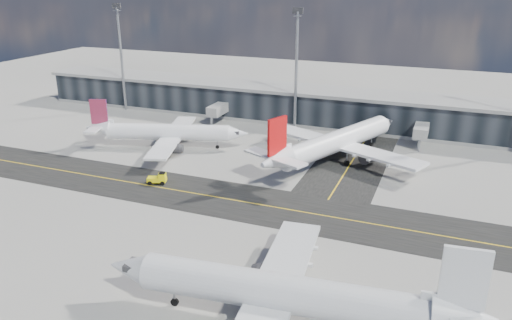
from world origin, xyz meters
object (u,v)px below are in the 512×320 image
(airliner_near, at_px, (286,294))
(baggage_tug, at_px, (159,178))
(service_van, at_px, (339,135))
(airliner_af, at_px, (166,132))
(airliner_redtail, at_px, (336,142))

(airliner_near, height_order, baggage_tug, airliner_near)
(airliner_near, height_order, service_van, airliner_near)
(airliner_af, bearing_deg, airliner_near, 25.20)
(airliner_redtail, relative_size, service_van, 6.97)
(airliner_near, bearing_deg, airliner_af, 36.77)
(baggage_tug, bearing_deg, airliner_af, -171.79)
(airliner_redtail, relative_size, airliner_near, 0.99)
(airliner_af, relative_size, baggage_tug, 9.37)
(airliner_af, height_order, baggage_tug, airliner_af)
(baggage_tug, distance_m, service_van, 45.75)
(baggage_tug, xyz_separation_m, service_van, (24.52, 38.62, -0.25))
(service_van, bearing_deg, airliner_near, -104.48)
(airliner_redtail, bearing_deg, service_van, 123.05)
(airliner_near, distance_m, service_van, 68.18)
(baggage_tug, bearing_deg, service_van, 128.62)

